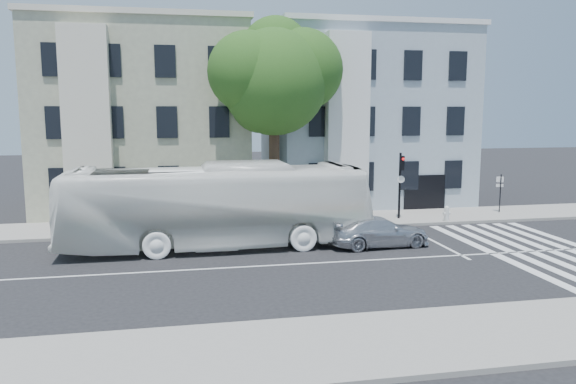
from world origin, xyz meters
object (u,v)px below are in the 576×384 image
object	(u,v)px
sedan	(379,232)
fire_hydrant	(447,213)
bus	(217,206)
traffic_signal	(401,177)

from	to	relation	value
sedan	fire_hydrant	size ratio (longest dim) A/B	5.64
bus	traffic_signal	size ratio (longest dim) A/B	3.59
bus	sedan	size ratio (longest dim) A/B	2.94
sedan	bus	bearing A→B (deg)	77.39
sedan	fire_hydrant	distance (m)	6.74
bus	sedan	xyz separation A→B (m)	(7.09, -1.12, -1.21)
bus	fire_hydrant	size ratio (longest dim) A/B	16.58
bus	traffic_signal	world-z (taller)	bus
traffic_signal	fire_hydrant	size ratio (longest dim) A/B	4.62
bus	fire_hydrant	world-z (taller)	bus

